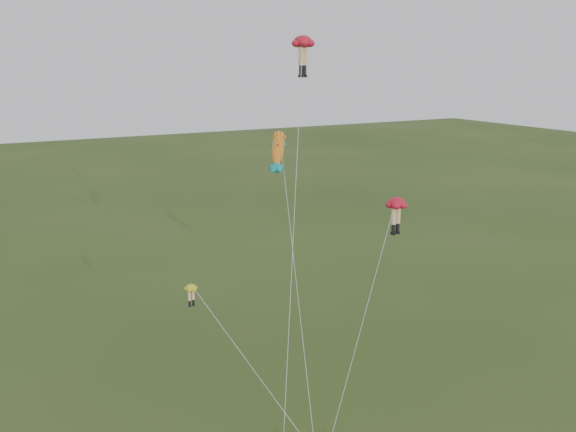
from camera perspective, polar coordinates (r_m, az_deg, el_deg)
ground at (r=39.47m, az=2.18°, el=-18.40°), size 300.00×300.00×0.00m
legs_kite_red_high at (r=40.97m, az=1.31°, el=14.52°), size 6.34×8.25×22.45m
legs_kite_red_mid at (r=42.64m, az=9.54°, el=0.67°), size 9.23×6.41×12.21m
legs_kite_yellow at (r=36.83m, az=-7.71°, el=-7.66°), size 4.71×8.72×8.61m
fish_kite at (r=41.59m, az=-0.86°, el=5.92°), size 4.48×11.90×16.72m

